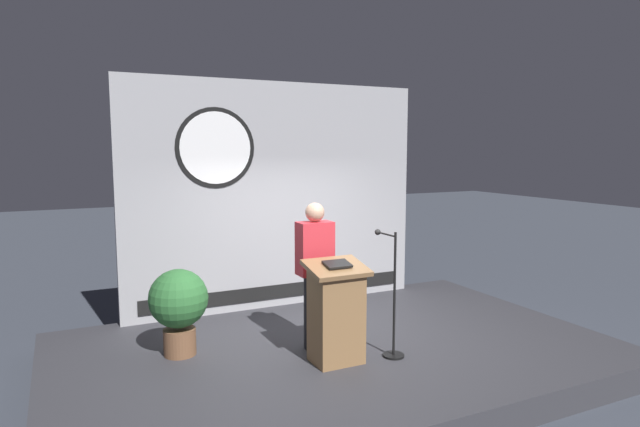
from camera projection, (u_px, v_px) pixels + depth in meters
The scene contains 7 objects.
ground_plane at pixel (336, 370), 6.41m from camera, with size 40.00×40.00×0.00m, color #383D47.
stage_platform at pixel (336, 358), 6.40m from camera, with size 6.40×4.00×0.30m, color #333338.
banner_display at pixel (276, 196), 7.82m from camera, with size 4.44×0.12×3.25m.
podium at pixel (336, 313), 5.83m from camera, with size 0.64×0.50×1.12m.
speaker_person at pixel (315, 275), 6.21m from camera, with size 0.40×0.26×1.70m.
microphone_stand at pixel (392, 313), 6.03m from camera, with size 0.24×0.52×1.41m.
potted_plant at pixel (179, 304), 6.03m from camera, with size 0.66×0.66×0.98m.
Camera 1 is at (-2.86, -5.44, 2.62)m, focal length 30.34 mm.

